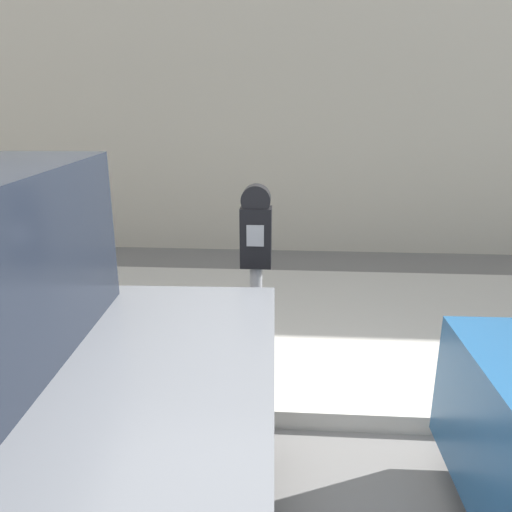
{
  "coord_description": "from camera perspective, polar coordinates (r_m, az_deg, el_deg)",
  "views": [
    {
      "loc": [
        0.23,
        -2.0,
        2.1
      ],
      "look_at": [
        0.03,
        0.95,
        1.15
      ],
      "focal_mm": 35.0,
      "sensor_mm": 36.0,
      "label": 1
    }
  ],
  "objects": [
    {
      "name": "sidewalk",
      "position": [
        4.67,
        0.62,
        -8.04
      ],
      "size": [
        24.0,
        2.8,
        0.13
      ],
      "color": "#BCB7AD",
      "rests_on": "ground_plane"
    },
    {
      "name": "parking_meter",
      "position": [
        3.12,
        -0.0,
        -0.86
      ],
      "size": [
        0.19,
        0.14,
        1.47
      ],
      "color": "gray",
      "rests_on": "sidewalk"
    }
  ]
}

